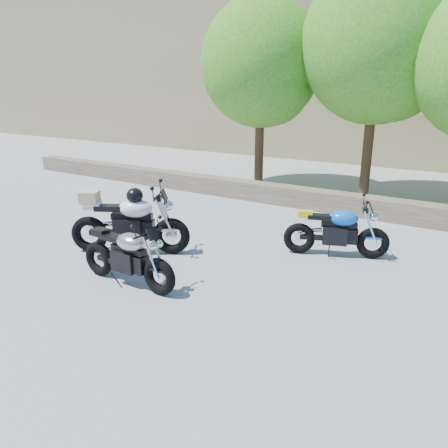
{
  "coord_description": "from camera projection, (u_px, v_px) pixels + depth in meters",
  "views": [
    {
      "loc": [
        4.2,
        -5.14,
        3.02
      ],
      "look_at": [
        0.2,
        1.0,
        0.75
      ],
      "focal_mm": 35.0,
      "sensor_mm": 36.0,
      "label": 1
    }
  ],
  "objects": [
    {
      "name": "tree_decid_left",
      "position": [
        263.0,
        68.0,
        13.09
      ],
      "size": [
        3.67,
        3.67,
        5.62
      ],
      "color": "#382314",
      "rests_on": "ground"
    },
    {
      "name": "silver_bike",
      "position": [
        128.0,
        257.0,
        6.92
      ],
      "size": [
        1.93,
        0.61,
        0.97
      ],
      "rotation": [
        0.0,
        0.0,
        -0.0
      ],
      "color": "black",
      "rests_on": "ground"
    },
    {
      "name": "stone_wall",
      "position": [
        310.0,
        199.0,
        11.53
      ],
      "size": [
        22.0,
        0.55,
        0.5
      ],
      "primitive_type": "cube",
      "color": "brown",
      "rests_on": "ground"
    },
    {
      "name": "white_bike",
      "position": [
        129.0,
        221.0,
        8.25
      ],
      "size": [
        2.1,
        1.27,
        1.28
      ],
      "rotation": [
        0.0,
        0.0,
        0.51
      ],
      "color": "black",
      "rests_on": "ground"
    },
    {
      "name": "tree_decid_mid",
      "position": [
        381.0,
        49.0,
        11.57
      ],
      "size": [
        4.08,
        4.08,
        6.24
      ],
      "color": "#382314",
      "rests_on": "ground"
    },
    {
      "name": "ground",
      "position": [
        181.0,
        280.0,
        7.2
      ],
      "size": [
        90.0,
        90.0,
        0.0
      ],
      "primitive_type": "plane",
      "color": "gray",
      "rests_on": "ground"
    },
    {
      "name": "blue_bike",
      "position": [
        337.0,
        232.0,
        8.14
      ],
      "size": [
        1.87,
        0.88,
        0.98
      ],
      "rotation": [
        0.0,
        0.0,
        0.36
      ],
      "color": "black",
      "rests_on": "ground"
    }
  ]
}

